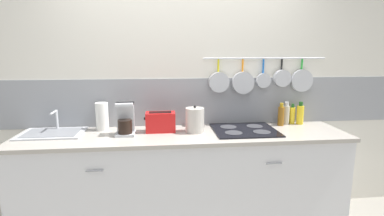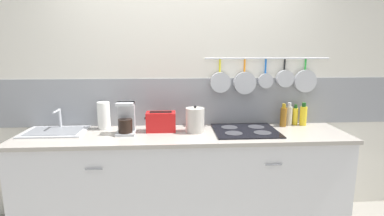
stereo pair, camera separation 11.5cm
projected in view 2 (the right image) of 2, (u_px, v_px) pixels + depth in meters
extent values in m
cube|color=silver|center=(182.00, 89.00, 3.05)|extent=(7.20, 0.06, 2.60)
cube|color=gray|center=(182.00, 101.00, 3.07)|extent=(7.20, 0.07, 0.48)
cylinder|color=#B7BABF|center=(268.00, 58.00, 2.99)|extent=(1.26, 0.02, 0.02)
cylinder|color=gold|center=(220.00, 66.00, 2.97)|extent=(0.02, 0.02, 0.12)
cylinder|color=#B7BABF|center=(220.00, 82.00, 2.97)|extent=(0.20, 0.07, 0.20)
cylinder|color=orange|center=(245.00, 65.00, 2.99)|extent=(0.02, 0.02, 0.12)
cylinder|color=#B7BABF|center=(245.00, 83.00, 3.00)|extent=(0.22, 0.05, 0.22)
cylinder|color=#1959B2|center=(266.00, 66.00, 3.01)|extent=(0.02, 0.02, 0.14)
cylinder|color=#B7BABF|center=(266.00, 81.00, 3.01)|extent=(0.15, 0.04, 0.15)
cylinder|color=black|center=(285.00, 64.00, 3.01)|extent=(0.02, 0.02, 0.11)
cylinder|color=#B7BABF|center=(285.00, 79.00, 3.01)|extent=(0.17, 0.06, 0.17)
cylinder|color=green|center=(305.00, 64.00, 3.03)|extent=(0.02, 0.02, 0.11)
cylinder|color=#B7BABF|center=(305.00, 81.00, 3.04)|extent=(0.23, 0.04, 0.23)
cube|color=silver|center=(184.00, 183.00, 2.85)|extent=(3.00, 0.61, 0.90)
cylinder|color=slate|center=(94.00, 169.00, 2.44)|extent=(0.14, 0.01, 0.01)
cylinder|color=slate|center=(274.00, 165.00, 2.53)|extent=(0.14, 0.01, 0.01)
cube|color=#A59E93|center=(184.00, 135.00, 2.76)|extent=(3.04, 0.65, 0.03)
cube|color=#B7BABF|center=(55.00, 132.00, 2.79)|extent=(0.56, 0.39, 0.01)
cube|color=slate|center=(55.00, 131.00, 2.79)|extent=(0.47, 0.31, 0.00)
cylinder|color=#B7BABF|center=(60.00, 119.00, 2.92)|extent=(0.03, 0.03, 0.20)
cylinder|color=#B7BABF|center=(56.00, 111.00, 2.82)|extent=(0.02, 0.16, 0.02)
cylinder|color=white|center=(104.00, 116.00, 2.90)|extent=(0.12, 0.12, 0.27)
cube|color=#B7BABF|center=(126.00, 133.00, 2.73)|extent=(0.17, 0.18, 0.02)
cube|color=#B7BABF|center=(126.00, 117.00, 2.76)|extent=(0.15, 0.06, 0.29)
cylinder|color=black|center=(125.00, 126.00, 2.70)|extent=(0.13, 0.13, 0.12)
cube|color=#B7BABF|center=(125.00, 104.00, 2.70)|extent=(0.15, 0.13, 0.02)
cube|color=red|center=(161.00, 122.00, 2.83)|extent=(0.27, 0.15, 0.18)
cube|color=black|center=(161.00, 113.00, 2.78)|extent=(0.21, 0.03, 0.00)
cube|color=black|center=(161.00, 111.00, 2.83)|extent=(0.21, 0.03, 0.00)
cube|color=black|center=(145.00, 118.00, 2.81)|extent=(0.02, 0.02, 0.02)
cylinder|color=beige|center=(195.00, 120.00, 2.79)|extent=(0.18, 0.18, 0.23)
sphere|color=black|center=(195.00, 107.00, 2.77)|extent=(0.02, 0.02, 0.02)
cube|color=black|center=(245.00, 131.00, 2.84)|extent=(0.59, 0.54, 0.01)
cylinder|color=#38383D|center=(234.00, 133.00, 2.72)|extent=(0.16, 0.16, 0.00)
cylinder|color=#38383D|center=(263.00, 133.00, 2.74)|extent=(0.16, 0.16, 0.00)
cylinder|color=#38383D|center=(229.00, 127.00, 2.93)|extent=(0.16, 0.16, 0.00)
cylinder|color=#38383D|center=(256.00, 127.00, 2.95)|extent=(0.16, 0.16, 0.00)
cylinder|color=#8C5919|center=(283.00, 117.00, 3.00)|extent=(0.06, 0.06, 0.19)
cylinder|color=#B28C19|center=(284.00, 106.00, 2.98)|extent=(0.03, 0.03, 0.04)
cylinder|color=#BFB799|center=(289.00, 116.00, 3.06)|extent=(0.07, 0.07, 0.19)
cylinder|color=beige|center=(290.00, 105.00, 3.03)|extent=(0.04, 0.04, 0.04)
cylinder|color=yellow|center=(295.00, 116.00, 3.08)|extent=(0.05, 0.05, 0.17)
cylinder|color=#194C19|center=(296.00, 106.00, 3.06)|extent=(0.03, 0.03, 0.04)
cylinder|color=yellow|center=(303.00, 116.00, 3.05)|extent=(0.07, 0.07, 0.19)
cylinder|color=#194C19|center=(304.00, 105.00, 3.03)|extent=(0.04, 0.04, 0.04)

